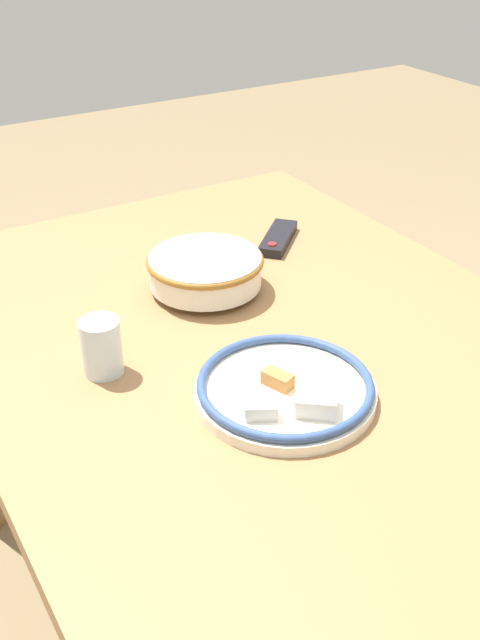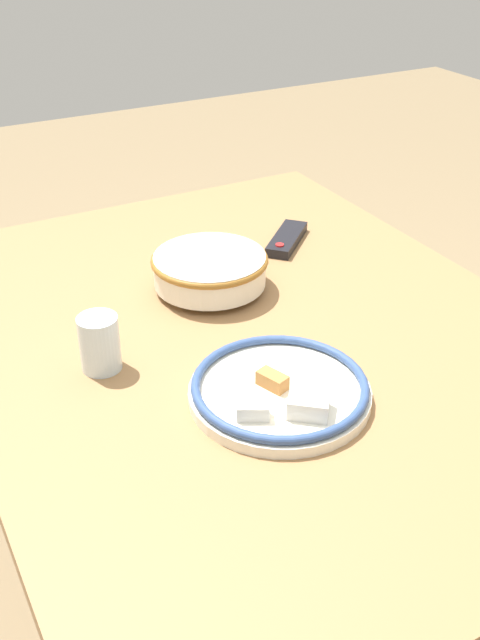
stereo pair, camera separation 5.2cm
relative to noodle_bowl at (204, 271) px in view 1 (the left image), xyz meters
The scene contains 6 objects.
ground_plane 0.81m from the noodle_bowl, ahead, with size 8.00×8.00×0.00m, color #7F6B4C.
dining_table 0.21m from the noodle_bowl, ahead, with size 1.28×0.98×0.75m.
noodle_bowl is the anchor object (origin of this frame).
food_plate 0.37m from the noodle_bowl, ahead, with size 0.28×0.28×0.05m.
tv_remote 0.26m from the noodle_bowl, 113.82° to the left, with size 0.15×0.15×0.02m.
drinking_glass 0.31m from the noodle_bowl, 60.10° to the right, with size 0.06×0.06×0.09m.
Camera 1 is at (0.93, -0.59, 1.44)m, focal length 42.00 mm.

